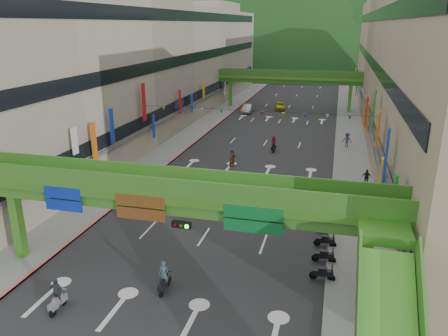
# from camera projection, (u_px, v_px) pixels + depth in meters

# --- Properties ---
(road_slab) EXTENTS (18.00, 140.00, 0.02)m
(road_slab) POSITION_uv_depth(u_px,v_px,m) (276.00, 127.00, 67.45)
(road_slab) COLOR #28282B
(road_slab) RESTS_ON ground
(sidewalk_left) EXTENTS (4.00, 140.00, 0.15)m
(sidewalk_left) POSITION_uv_depth(u_px,v_px,m) (208.00, 122.00, 70.06)
(sidewalk_left) COLOR gray
(sidewalk_left) RESTS_ON ground
(sidewalk_right) EXTENTS (4.00, 140.00, 0.15)m
(sidewalk_right) POSITION_uv_depth(u_px,v_px,m) (350.00, 130.00, 64.80)
(sidewalk_right) COLOR gray
(sidewalk_right) RESTS_ON ground
(curb_left) EXTENTS (0.20, 140.00, 0.18)m
(curb_left) POSITION_uv_depth(u_px,v_px,m) (219.00, 123.00, 69.60)
(curb_left) COLOR #CC5959
(curb_left) RESTS_ON ground
(curb_right) EXTENTS (0.20, 140.00, 0.18)m
(curb_right) POSITION_uv_depth(u_px,v_px,m) (337.00, 129.00, 65.25)
(curb_right) COLOR gray
(curb_right) RESTS_ON ground
(building_row_left) EXTENTS (12.80, 95.00, 19.00)m
(building_row_left) POSITION_uv_depth(u_px,v_px,m) (159.00, 61.00, 69.01)
(building_row_left) COLOR #9E937F
(building_row_left) RESTS_ON ground
(building_row_right) EXTENTS (12.80, 95.00, 19.00)m
(building_row_right) POSITION_uv_depth(u_px,v_px,m) (416.00, 67.00, 59.96)
(building_row_right) COLOR gray
(building_row_right) RESTS_ON ground
(overpass_near) EXTENTS (28.00, 12.27, 7.10)m
(overpass_near) POSITION_uv_depth(u_px,v_px,m) (184.00, 209.00, 24.61)
(overpass_near) COLOR #4C9E2D
(overpass_near) RESTS_ON ground
(overpass_far) EXTENTS (28.00, 2.20, 7.10)m
(overpass_far) POSITION_uv_depth(u_px,v_px,m) (289.00, 80.00, 79.54)
(overpass_far) COLOR #4C9E2D
(overpass_far) RESTS_ON ground
(hill_left) EXTENTS (168.00, 140.00, 112.00)m
(hill_left) POSITION_uv_depth(u_px,v_px,m) (278.00, 64.00, 172.10)
(hill_left) COLOR #1C4419
(hill_left) RESTS_ON ground
(hill_right) EXTENTS (208.00, 176.00, 128.00)m
(hill_right) POSITION_uv_depth(u_px,v_px,m) (381.00, 62.00, 180.91)
(hill_right) COLOR #1C4419
(hill_right) RESTS_ON ground
(bunting_string) EXTENTS (26.00, 0.36, 0.47)m
(bunting_string) POSITION_uv_depth(u_px,v_px,m) (252.00, 113.00, 47.21)
(bunting_string) COLOR black
(bunting_string) RESTS_ON ground
(scooter_rider_near) EXTENTS (0.62, 1.60, 2.01)m
(scooter_rider_near) POSITION_uv_depth(u_px,v_px,m) (164.00, 278.00, 25.63)
(scooter_rider_near) COLOR black
(scooter_rider_near) RESTS_ON ground
(scooter_rider_mid) EXTENTS (0.87, 1.60, 1.97)m
(scooter_rider_mid) POSITION_uv_depth(u_px,v_px,m) (274.00, 144.00, 53.94)
(scooter_rider_mid) COLOR black
(scooter_rider_mid) RESTS_ON ground
(scooter_rider_left) EXTENTS (1.01, 1.60, 2.04)m
(scooter_rider_left) POSITION_uv_depth(u_px,v_px,m) (57.00, 295.00, 23.86)
(scooter_rider_left) COLOR gray
(scooter_rider_left) RESTS_ON ground
(scooter_rider_far) EXTENTS (0.79, 1.60, 1.85)m
(scooter_rider_far) POSITION_uv_depth(u_px,v_px,m) (232.00, 157.00, 48.72)
(scooter_rider_far) COLOR #711B04
(scooter_rider_far) RESTS_ON ground
(parked_scooter_row) EXTENTS (1.60, 9.35, 1.08)m
(parked_scooter_row) POSITION_uv_depth(u_px,v_px,m) (325.00, 240.00, 30.91)
(parked_scooter_row) COLOR black
(parked_scooter_row) RESTS_ON ground
(car_silver) EXTENTS (1.85, 4.61, 1.49)m
(car_silver) POSITION_uv_depth(u_px,v_px,m) (247.00, 108.00, 77.88)
(car_silver) COLOR #9B9CA2
(car_silver) RESTS_ON ground
(car_yellow) EXTENTS (2.38, 4.46, 1.45)m
(car_yellow) POSITION_uv_depth(u_px,v_px,m) (280.00, 106.00, 80.70)
(car_yellow) COLOR #BABF11
(car_yellow) RESTS_ON ground
(pedestrian_red) EXTENTS (0.89, 0.73, 1.68)m
(pedestrian_red) POSITION_uv_depth(u_px,v_px,m) (381.00, 279.00, 25.69)
(pedestrian_red) COLOR #9C3813
(pedestrian_red) RESTS_ON ground
(pedestrian_dark) EXTENTS (1.01, 0.54, 1.64)m
(pedestrian_dark) POSITION_uv_depth(u_px,v_px,m) (366.00, 179.00, 42.26)
(pedestrian_dark) COLOR black
(pedestrian_dark) RESTS_ON ground
(pedestrian_blue) EXTENTS (0.87, 0.57, 1.86)m
(pedestrian_blue) POSITION_uv_depth(u_px,v_px,m) (347.00, 141.00, 55.48)
(pedestrian_blue) COLOR #303857
(pedestrian_blue) RESTS_ON ground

